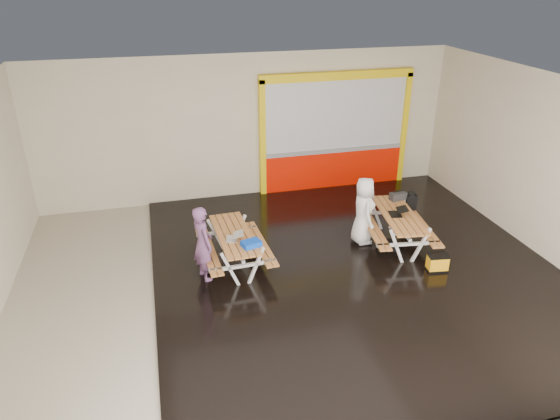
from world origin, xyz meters
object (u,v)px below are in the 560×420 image
object	(u,v)px
laptop_right	(398,212)
backpack	(411,201)
laptop_left	(234,237)
fluke_bag	(437,263)
picnic_table_right	(398,221)
toolbox	(398,196)
person_right	(363,211)
blue_pouch	(251,244)
picnic_table_left	(234,241)
person_left	(203,243)
dark_case	(387,245)

from	to	relation	value
laptop_right	backpack	xyz separation A→B (m)	(0.63, 0.64, -0.11)
laptop_left	fluke_bag	xyz separation A→B (m)	(3.69, -0.92, -0.56)
picnic_table_right	fluke_bag	distance (m)	1.22
backpack	toolbox	bearing A→B (deg)	174.32
person_right	blue_pouch	bearing A→B (deg)	111.24
blue_pouch	picnic_table_left	bearing A→B (deg)	111.91
person_right	fluke_bag	distance (m)	1.77
person_left	fluke_bag	bearing A→B (deg)	-119.83
blue_pouch	laptop_left	bearing A→B (deg)	128.26
picnic_table_left	blue_pouch	xyz separation A→B (m)	(0.22, -0.54, 0.22)
person_right	laptop_right	bearing A→B (deg)	-110.17
laptop_left	dark_case	world-z (taller)	laptop_left
person_right	laptop_right	distance (m)	0.68
picnic_table_left	laptop_left	bearing A→B (deg)	-99.60
person_right	laptop_left	world-z (taller)	person_right
picnic_table_right	person_left	size ratio (longest dim) A/B	1.40
picnic_table_right	laptop_right	distance (m)	0.23
picnic_table_right	dark_case	size ratio (longest dim) A/B	5.03
person_right	fluke_bag	xyz separation A→B (m)	(0.96, -1.38, -0.57)
person_left	dark_case	size ratio (longest dim) A/B	3.59
picnic_table_left	backpack	distance (m)	3.99
laptop_right	dark_case	world-z (taller)	laptop_right
laptop_left	toolbox	bearing A→B (deg)	13.00
picnic_table_right	dark_case	xyz separation A→B (m)	(-0.25, -0.13, -0.45)
laptop_right	dark_case	distance (m)	0.71
picnic_table_right	laptop_right	size ratio (longest dim) A/B	5.07
person_left	laptop_right	distance (m)	3.95
picnic_table_right	backpack	size ratio (longest dim) A/B	5.04
picnic_table_left	laptop_left	xyz separation A→B (m)	(-0.04, -0.22, 0.21)
laptop_left	blue_pouch	xyz separation A→B (m)	(0.26, -0.32, 0.00)
blue_pouch	backpack	world-z (taller)	backpack
laptop_left	blue_pouch	world-z (taller)	laptop_left
blue_pouch	fluke_bag	size ratio (longest dim) A/B	0.81
person_left	blue_pouch	xyz separation A→B (m)	(0.84, -0.25, 0.01)
person_left	person_right	xyz separation A→B (m)	(3.31, 0.53, 0.02)
picnic_table_right	fluke_bag	world-z (taller)	picnic_table_right
laptop_left	backpack	size ratio (longest dim) A/B	0.92
laptop_right	fluke_bag	size ratio (longest dim) A/B	0.96
person_right	laptop_right	xyz separation A→B (m)	(0.63, -0.28, 0.01)
picnic_table_left	person_left	world-z (taller)	person_left
picnic_table_right	laptop_left	bearing A→B (deg)	-176.60
picnic_table_right	dark_case	bearing A→B (deg)	-152.52
laptop_right	dark_case	xyz separation A→B (m)	(-0.21, -0.11, -0.67)
laptop_left	backpack	distance (m)	4.07
blue_pouch	fluke_bag	distance (m)	3.54
laptop_left	fluke_bag	world-z (taller)	laptop_left
picnic_table_left	person_right	bearing A→B (deg)	5.02
picnic_table_left	person_right	size ratio (longest dim) A/B	1.32
blue_pouch	backpack	bearing A→B (deg)	17.07
picnic_table_left	picnic_table_right	bearing A→B (deg)	-0.29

